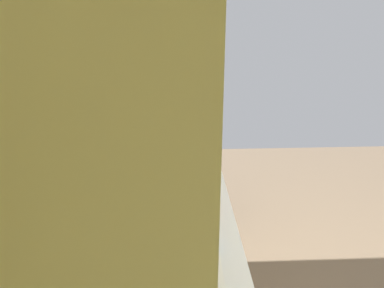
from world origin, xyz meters
The scene contains 5 objects.
wall_back centered at (0.00, 1.49, 1.39)m, with size 4.32×0.12×2.77m, color #EED686.
upper_cabinets centered at (-0.38, 1.25, 1.85)m, with size 2.07×0.36×0.63m.
oven_range centered at (1.69, 1.12, 0.47)m, with size 0.72×0.64×1.08m.
bowl centered at (-0.22, 1.03, 0.92)m, with size 0.19×0.19×0.04m.
kettle centered at (0.16, 1.03, 0.97)m, with size 0.17×0.13×0.16m.
Camera 1 is at (-1.85, 1.13, 2.09)m, focal length 35.83 mm.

